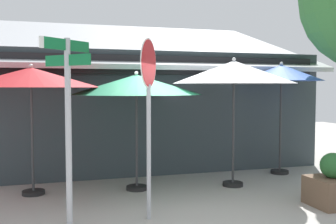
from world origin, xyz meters
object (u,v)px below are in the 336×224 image
(patio_umbrella_crimson_left, at_px, (31,78))
(patio_umbrella_royal_blue_far_right, at_px, (281,74))
(patio_umbrella_ivory_right, at_px, (234,73))
(sidewalk_planter, at_px, (332,185))
(street_sign_post, at_px, (68,113))
(stop_sign, at_px, (149,93))
(patio_umbrella_forest_green_center, at_px, (136,85))

(patio_umbrella_crimson_left, xyz_separation_m, patio_umbrella_royal_blue_far_right, (5.78, 0.30, 0.15))
(patio_umbrella_royal_blue_far_right, bearing_deg, patio_umbrella_crimson_left, -176.98)
(patio_umbrella_ivory_right, height_order, sidewalk_planter, patio_umbrella_ivory_right)
(street_sign_post, distance_m, stop_sign, 1.30)
(street_sign_post, distance_m, sidewalk_planter, 4.79)
(street_sign_post, relative_size, patio_umbrella_forest_green_center, 1.06)
(patio_umbrella_forest_green_center, xyz_separation_m, patio_umbrella_ivory_right, (2.06, -0.28, 0.27))
(patio_umbrella_forest_green_center, distance_m, patio_umbrella_royal_blue_far_right, 3.78)
(patio_umbrella_ivory_right, relative_size, patio_umbrella_royal_blue_far_right, 1.00)
(stop_sign, relative_size, patio_umbrella_crimson_left, 1.08)
(stop_sign, xyz_separation_m, sidewalk_planter, (3.32, -0.27, -1.67))
(street_sign_post, bearing_deg, patio_umbrella_ivory_right, 26.58)
(street_sign_post, distance_m, patio_umbrella_crimson_left, 2.42)
(street_sign_post, height_order, patio_umbrella_royal_blue_far_right, street_sign_post)
(patio_umbrella_ivory_right, bearing_deg, sidewalk_planter, -60.79)
(sidewalk_planter, bearing_deg, patio_umbrella_crimson_left, 155.19)
(patio_umbrella_crimson_left, distance_m, patio_umbrella_royal_blue_far_right, 5.79)
(sidewalk_planter, bearing_deg, street_sign_post, 178.76)
(stop_sign, bearing_deg, patio_umbrella_royal_blue_far_right, 31.46)
(patio_umbrella_crimson_left, bearing_deg, patio_umbrella_forest_green_center, -6.45)
(patio_umbrella_forest_green_center, xyz_separation_m, patio_umbrella_royal_blue_far_right, (3.73, 0.54, 0.28))
(street_sign_post, height_order, stop_sign, stop_sign)
(patio_umbrella_forest_green_center, bearing_deg, patio_umbrella_crimson_left, 173.55)
(patio_umbrella_crimson_left, height_order, patio_umbrella_forest_green_center, patio_umbrella_crimson_left)
(stop_sign, distance_m, patio_umbrella_ivory_right, 2.81)
(patio_umbrella_forest_green_center, xyz_separation_m, sidewalk_planter, (3.10, -2.15, -1.80))
(street_sign_post, xyz_separation_m, stop_sign, (1.26, 0.17, 0.28))
(patio_umbrella_crimson_left, height_order, patio_umbrella_royal_blue_far_right, patio_umbrella_royal_blue_far_right)
(patio_umbrella_crimson_left, distance_m, patio_umbrella_ivory_right, 4.14)
(patio_umbrella_crimson_left, bearing_deg, sidewalk_planter, -24.81)
(patio_umbrella_crimson_left, relative_size, patio_umbrella_ivory_right, 0.97)
(stop_sign, relative_size, patio_umbrella_forest_green_center, 1.08)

